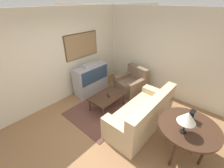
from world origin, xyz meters
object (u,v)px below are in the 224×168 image
object	(u,v)px
table_lamp	(187,118)
mantel_clock	(192,116)
coffee_table	(107,97)
console_table	(188,129)
tv	(91,79)
couch	(142,115)
armchair	(131,84)

from	to	relation	value
table_lamp	mantel_clock	bearing A→B (deg)	-0.16
coffee_table	console_table	world-z (taller)	console_table
tv	table_lamp	distance (m)	3.33
couch	coffee_table	xyz separation A→B (m)	(-0.04, 1.15, 0.05)
console_table	mantel_clock	world-z (taller)	mantel_clock
coffee_table	mantel_clock	xyz separation A→B (m)	(0.08, -2.16, 0.50)
tv	couch	bearing A→B (deg)	-97.16
tv	coffee_table	size ratio (longest dim) A/B	1.19
armchair	console_table	world-z (taller)	armchair
tv	couch	xyz separation A→B (m)	(-0.28, -2.20, -0.15)
tv	armchair	distance (m)	1.39
armchair	table_lamp	bearing A→B (deg)	-25.69
couch	table_lamp	world-z (taller)	table_lamp
armchair	coffee_table	distance (m)	1.23
couch	mantel_clock	bearing A→B (deg)	92.16
tv	console_table	xyz separation A→B (m)	(-0.42, -3.25, 0.23)
coffee_table	couch	bearing A→B (deg)	-88.17
armchair	tv	bearing A→B (deg)	-128.49
coffee_table	tv	bearing A→B (deg)	73.31
armchair	console_table	size ratio (longest dim) A/B	0.85
mantel_clock	armchair	bearing A→B (deg)	62.29
couch	mantel_clock	size ratio (longest dim) A/B	9.06
couch	console_table	distance (m)	1.13
armchair	table_lamp	size ratio (longest dim) A/B	2.14
couch	armchair	xyz separation A→B (m)	(1.19, 1.17, -0.05)
couch	armchair	size ratio (longest dim) A/B	2.05
armchair	mantel_clock	world-z (taller)	mantel_clock
armchair	mantel_clock	size ratio (longest dim) A/B	4.41
table_lamp	console_table	bearing A→B (deg)	-11.13
table_lamp	mantel_clock	size ratio (longest dim) A/B	2.07
coffee_table	mantel_clock	bearing A→B (deg)	-87.80
console_table	table_lamp	bearing A→B (deg)	168.87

